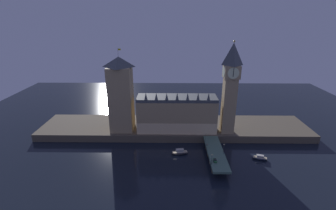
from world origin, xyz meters
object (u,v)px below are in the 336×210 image
Objects in this scene: street_lamp_far at (205,136)px; boat_upstream at (180,152)px; street_lamp_near at (212,158)px; boat_downstream at (260,158)px; pedestrian_far_rail at (207,145)px; car_northbound_trail at (215,160)px; clock_tower at (230,86)px; street_lamp_mid at (224,147)px; pedestrian_near_rail at (212,161)px; victoria_tower at (121,94)px; pedestrian_mid_walk at (224,153)px.

boat_upstream is (-18.50, -8.30, -8.79)m from street_lamp_far.
street_lamp_near is 0.58× the size of boat_upstream.
street_lamp_far is 22.10m from boat_upstream.
street_lamp_near is 0.66× the size of boat_downstream.
pedestrian_far_rail reaches higher than boat_upstream.
car_northbound_trail is 0.63× the size of street_lamp_far.
clock_tower reaches higher than pedestrian_far_rail.
boat_upstream is at bearing 167.45° from street_lamp_mid.
street_lamp_far is at bearing 125.09° from street_lamp_mid.
pedestrian_near_rail is 20.37m from pedestrian_far_rail.
street_lamp_near is at bearing -48.81° from boat_upstream.
street_lamp_far is at bearing 90.00° from street_lamp_near.
pedestrian_near_rail is 0.27× the size of street_lamp_far.
victoria_tower is 10.80× the size of street_lamp_mid.
victoria_tower is 85.48m from street_lamp_mid.
pedestrian_far_rail is (-18.39, -23.42, -35.93)m from clock_tower.
boat_upstream is at bearing -32.60° from victoria_tower.
street_lamp_far is 0.55× the size of boat_upstream.
pedestrian_mid_walk is at bearing 49.67° from street_lamp_near.
boat_downstream is at bearing 20.77° from pedestrian_near_rail.
clock_tower is 58.31m from car_northbound_trail.
boat_downstream is (32.74, 12.45, -5.63)m from car_northbound_trail.
pedestrian_mid_walk is at bearing -48.53° from pedestrian_far_rail.
street_lamp_near is (-2.79, -3.02, 3.71)m from car_northbound_trail.
boat_downstream is at bearing -21.48° from street_lamp_far.
clock_tower is 5.71× the size of boat_upstream.
pedestrian_near_rail is 0.25× the size of street_lamp_near.
pedestrian_near_rail reaches higher than car_northbound_trail.
clock_tower is at bearing 74.86° from street_lamp_mid.
victoria_tower is 35.94× the size of pedestrian_near_rail.
victoria_tower is at bearing 144.72° from car_northbound_trail.
pedestrian_mid_walk is at bearing -97.57° from street_lamp_mid.
street_lamp_mid is 0.48× the size of boat_upstream.
car_northbound_trail is at bearing -129.46° from pedestrian_mid_walk.
pedestrian_far_rail is 19.72m from boat_upstream.
car_northbound_trail is (-16.00, -42.91, -36.09)m from clock_tower.
boat_upstream is at bearing -146.39° from clock_tower.
pedestrian_near_rail is at bearing -45.14° from boat_upstream.
car_northbound_trail is at bearing -159.18° from boat_downstream.
boat_downstream is (16.74, -30.46, -41.73)m from clock_tower.
pedestrian_far_rail is 22.79m from street_lamp_near.
victoria_tower reaches higher than pedestrian_near_rail.
victoria_tower is 84.43m from pedestrian_near_rail.
street_lamp_mid is at bearing -105.14° from clock_tower.
boat_upstream is (-18.50, 21.14, -9.01)m from street_lamp_near.
pedestrian_far_rail is at bearing 4.14° from boat_upstream.
street_lamp_near is at bearing -91.02° from pedestrian_far_rail.
clock_tower reaches higher than victoria_tower.
pedestrian_near_rail reaches higher than pedestrian_mid_walk.
pedestrian_near_rail reaches higher than boat_upstream.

